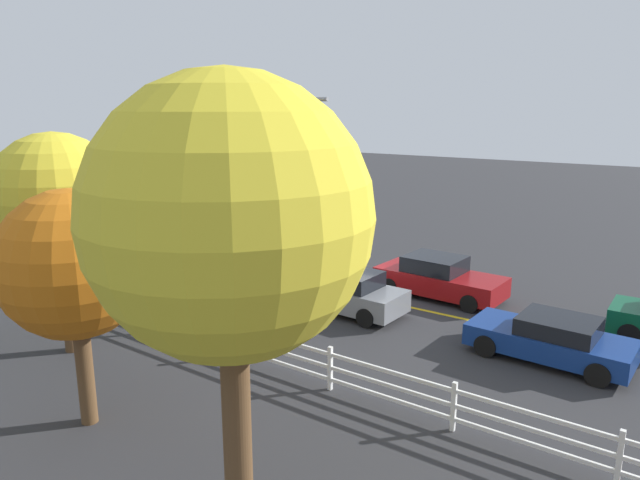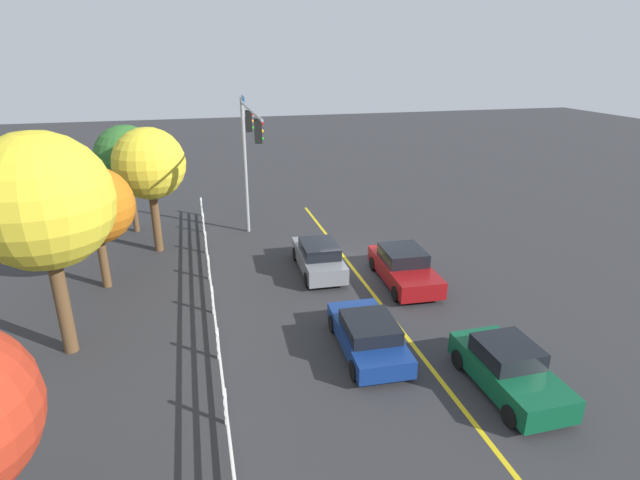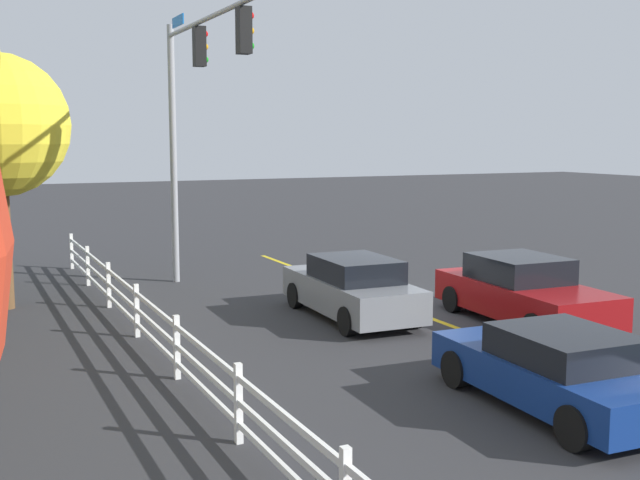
# 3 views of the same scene
# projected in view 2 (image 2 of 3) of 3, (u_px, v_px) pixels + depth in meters

# --- Properties ---
(ground_plane) EXTENTS (120.00, 120.00, 0.00)m
(ground_plane) POSITION_uv_depth(u_px,v_px,m) (351.00, 267.00, 24.09)
(ground_plane) COLOR #2D2D30
(lane_center_stripe) EXTENTS (28.00, 0.16, 0.01)m
(lane_center_stripe) POSITION_uv_depth(u_px,v_px,m) (381.00, 305.00, 20.46)
(lane_center_stripe) COLOR gold
(lane_center_stripe) RESTS_ON ground_plane
(signal_assembly) EXTENTS (7.59, 0.38, 7.56)m
(signal_assembly) POSITION_uv_depth(u_px,v_px,m) (249.00, 145.00, 25.00)
(signal_assembly) COLOR gray
(signal_assembly) RESTS_ON ground_plane
(car_0) EXTENTS (4.41, 2.09, 1.29)m
(car_0) POSITION_uv_depth(u_px,v_px,m) (368.00, 335.00, 17.07)
(car_0) COLOR navy
(car_0) RESTS_ON ground_plane
(car_1) EXTENTS (4.53, 1.97, 1.47)m
(car_1) POSITION_uv_depth(u_px,v_px,m) (319.00, 257.00, 23.32)
(car_1) COLOR slate
(car_1) RESTS_ON ground_plane
(car_2) EXTENTS (4.79, 2.23, 1.52)m
(car_2) POSITION_uv_depth(u_px,v_px,m) (404.00, 267.00, 22.22)
(car_2) COLOR maroon
(car_2) RESTS_ON ground_plane
(car_3) EXTENTS (4.14, 1.92, 1.50)m
(car_3) POSITION_uv_depth(u_px,v_px,m) (508.00, 369.00, 15.11)
(car_3) COLOR #0C4C2D
(car_3) RESTS_ON ground_plane
(white_rail_fence) EXTENTS (26.10, 0.10, 1.15)m
(white_rail_fence) POSITION_uv_depth(u_px,v_px,m) (213.00, 299.00, 19.62)
(white_rail_fence) COLOR white
(white_rail_fence) RESTS_ON ground_plane
(tree_0) EXTENTS (4.33, 4.33, 7.51)m
(tree_0) POSITION_uv_depth(u_px,v_px,m) (42.00, 202.00, 15.47)
(tree_0) COLOR brown
(tree_0) RESTS_ON ground_plane
(tree_2) EXTENTS (3.51, 3.51, 6.30)m
(tree_2) POSITION_uv_depth(u_px,v_px,m) (149.00, 164.00, 24.48)
(tree_2) COLOR brown
(tree_2) RESTS_ON ground_plane
(tree_3) EXTENTS (3.49, 3.49, 6.01)m
(tree_3) POSITION_uv_depth(u_px,v_px,m) (127.00, 158.00, 27.33)
(tree_3) COLOR brown
(tree_3) RESTS_ON ground_plane
(tree_4) EXTENTS (3.23, 3.23, 5.31)m
(tree_4) POSITION_uv_depth(u_px,v_px,m) (95.00, 206.00, 20.77)
(tree_4) COLOR brown
(tree_4) RESTS_ON ground_plane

